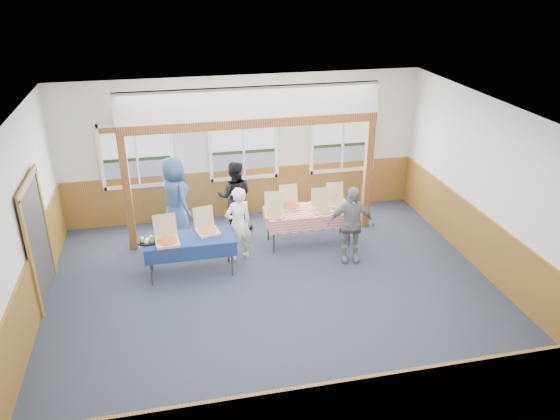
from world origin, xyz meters
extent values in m
plane|color=#262B3E|center=(0.00, 0.00, 0.00)|extent=(8.00, 8.00, 0.00)
plane|color=white|center=(0.00, 0.00, 3.20)|extent=(8.00, 8.00, 0.00)
plane|color=silver|center=(0.00, 3.50, 1.60)|extent=(8.00, 0.00, 8.00)
plane|color=silver|center=(0.00, -3.50, 1.60)|extent=(8.00, 0.00, 8.00)
plane|color=silver|center=(-4.00, 0.00, 1.60)|extent=(0.00, 8.00, 8.00)
plane|color=silver|center=(4.00, 0.00, 1.60)|extent=(0.00, 8.00, 8.00)
cube|color=brown|center=(0.00, 3.48, 0.55)|extent=(7.98, 0.05, 1.10)
cube|color=brown|center=(0.00, -3.48, 0.55)|extent=(7.98, 0.05, 1.10)
cube|color=brown|center=(-3.98, 0.00, 0.55)|extent=(0.05, 6.98, 1.10)
cube|color=brown|center=(3.98, 0.00, 0.55)|extent=(0.05, 6.98, 1.10)
cube|color=#353535|center=(-3.96, 0.90, 1.05)|extent=(0.06, 1.30, 2.10)
cube|color=white|center=(-2.30, 3.44, 0.91)|extent=(1.52, 0.05, 0.08)
cube|color=white|center=(-2.30, 3.44, 2.29)|extent=(1.52, 0.05, 0.08)
cube|color=white|center=(-3.04, 3.44, 1.60)|extent=(0.08, 0.05, 1.46)
cube|color=white|center=(-1.56, 3.44, 1.60)|extent=(0.08, 0.05, 1.46)
cube|color=white|center=(-2.30, 3.44, 1.60)|extent=(0.05, 0.05, 1.30)
cube|color=slate|center=(-2.30, 3.48, 1.21)|extent=(1.40, 0.02, 0.52)
cube|color=#1C3219|center=(-2.30, 3.48, 1.51)|extent=(1.40, 0.02, 0.08)
cube|color=#AFB3BC|center=(-2.30, 3.48, 1.90)|extent=(1.40, 0.02, 0.70)
cube|color=brown|center=(-2.30, 3.42, 2.19)|extent=(1.40, 0.07, 0.10)
cube|color=white|center=(0.00, 3.44, 0.91)|extent=(1.52, 0.05, 0.08)
cube|color=white|center=(0.00, 3.44, 2.29)|extent=(1.52, 0.05, 0.08)
cube|color=white|center=(-0.74, 3.44, 1.60)|extent=(0.08, 0.05, 1.46)
cube|color=white|center=(0.74, 3.44, 1.60)|extent=(0.08, 0.05, 1.46)
cube|color=white|center=(0.00, 3.44, 1.60)|extent=(0.05, 0.05, 1.30)
cube|color=slate|center=(0.00, 3.48, 1.21)|extent=(1.40, 0.02, 0.52)
cube|color=#1C3219|center=(0.00, 3.48, 1.51)|extent=(1.40, 0.02, 0.08)
cube|color=#AFB3BC|center=(0.00, 3.48, 1.90)|extent=(1.40, 0.02, 0.70)
cube|color=brown|center=(0.00, 3.42, 2.19)|extent=(1.40, 0.07, 0.10)
cube|color=white|center=(2.30, 3.44, 0.91)|extent=(1.52, 0.05, 0.08)
cube|color=white|center=(2.30, 3.44, 2.29)|extent=(1.52, 0.05, 0.08)
cube|color=white|center=(1.56, 3.44, 1.60)|extent=(0.08, 0.05, 1.46)
cube|color=white|center=(3.04, 3.44, 1.60)|extent=(0.08, 0.05, 1.46)
cube|color=white|center=(2.30, 3.44, 1.60)|extent=(0.05, 0.05, 1.30)
cube|color=slate|center=(2.30, 3.48, 1.21)|extent=(1.40, 0.02, 0.52)
cube|color=#1C3219|center=(2.30, 3.48, 1.51)|extent=(1.40, 0.02, 0.08)
cube|color=#AFB3BC|center=(2.30, 3.48, 1.90)|extent=(1.40, 0.02, 0.70)
cube|color=brown|center=(2.30, 3.42, 2.19)|extent=(1.40, 0.07, 0.10)
cube|color=#632C16|center=(-2.50, 2.30, 1.20)|extent=(0.15, 0.15, 2.40)
cube|color=#632C16|center=(2.50, 2.30, 1.20)|extent=(0.15, 0.15, 2.40)
cube|color=#632C16|center=(0.00, 2.30, 2.49)|extent=(5.15, 0.18, 0.18)
cylinder|color=#353535|center=(-2.14, 0.78, 0.36)|extent=(0.04, 0.04, 0.73)
cylinder|color=#353535|center=(-2.14, 1.33, 0.36)|extent=(0.04, 0.04, 0.73)
cylinder|color=#353535|center=(-0.67, 0.78, 0.36)|extent=(0.04, 0.04, 0.73)
cylinder|color=#353535|center=(-0.67, 1.33, 0.36)|extent=(0.04, 0.04, 0.73)
cube|color=#353535|center=(-1.41, 1.06, 0.73)|extent=(1.72, 1.26, 0.03)
cube|color=navy|center=(-1.41, 1.06, 0.75)|extent=(1.80, 1.34, 0.01)
cube|color=navy|center=(-1.41, 0.69, 0.61)|extent=(1.50, 0.69, 0.28)
cube|color=navy|center=(-1.41, 1.42, 0.61)|extent=(1.50, 0.69, 0.28)
cylinder|color=#353535|center=(0.26, 1.47, 0.36)|extent=(0.04, 0.04, 0.73)
cylinder|color=#353535|center=(0.26, 2.07, 0.36)|extent=(0.04, 0.04, 0.73)
cylinder|color=#353535|center=(1.86, 1.47, 0.36)|extent=(0.04, 0.04, 0.73)
cylinder|color=#353535|center=(1.86, 2.07, 0.36)|extent=(0.04, 0.04, 0.73)
cube|color=#353535|center=(1.06, 1.77, 0.73)|extent=(1.76, 0.83, 0.03)
cube|color=red|center=(1.06, 1.77, 0.75)|extent=(1.82, 0.89, 0.01)
cube|color=red|center=(1.06, 1.38, 0.61)|extent=(1.77, 0.13, 0.28)
cube|color=red|center=(1.06, 2.16, 0.61)|extent=(1.77, 0.13, 0.28)
cube|color=tan|center=(-1.81, 0.91, 0.78)|extent=(0.45, 0.45, 0.05)
cylinder|color=#CA7A2F|center=(-1.81, 0.91, 0.81)|extent=(0.39, 0.39, 0.01)
cube|color=tan|center=(-1.83, 1.16, 1.01)|extent=(0.42, 0.13, 0.41)
cube|color=tan|center=(-1.06, 1.18, 0.78)|extent=(0.46, 0.46, 0.04)
cylinder|color=tan|center=(-1.06, 1.18, 0.81)|extent=(0.41, 0.41, 0.01)
cube|color=tan|center=(-1.11, 1.40, 0.99)|extent=(0.40, 0.18, 0.38)
cube|color=tan|center=(0.31, 1.63, 0.78)|extent=(0.44, 0.44, 0.04)
cylinder|color=gold|center=(0.31, 1.63, 0.81)|extent=(0.38, 0.38, 0.01)
cube|color=tan|center=(0.35, 1.86, 0.99)|extent=(0.39, 0.15, 0.37)
cube|color=tan|center=(0.71, 1.92, 0.78)|extent=(0.39, 0.39, 0.04)
cylinder|color=#CA7A2F|center=(0.71, 1.92, 0.81)|extent=(0.34, 0.34, 0.01)
cube|color=tan|center=(0.72, 2.15, 0.99)|extent=(0.39, 0.10, 0.38)
cube|color=tan|center=(1.31, 1.65, 0.78)|extent=(0.38, 0.38, 0.04)
cylinder|color=gold|center=(1.31, 1.65, 0.81)|extent=(0.34, 0.34, 0.01)
cube|color=tan|center=(1.32, 1.87, 0.98)|extent=(0.37, 0.10, 0.36)
cube|color=tan|center=(1.71, 1.87, 0.78)|extent=(0.37, 0.37, 0.04)
cylinder|color=tan|center=(1.71, 1.87, 0.81)|extent=(0.33, 0.33, 0.01)
cube|color=tan|center=(1.71, 2.09, 0.98)|extent=(0.37, 0.09, 0.36)
cylinder|color=black|center=(-2.16, 1.06, 0.77)|extent=(0.39, 0.39, 0.03)
cylinder|color=white|center=(-2.16, 1.06, 0.80)|extent=(0.09, 0.09, 0.04)
sphere|color=#3B742C|center=(-2.05, 1.06, 0.80)|extent=(0.09, 0.09, 0.09)
sphere|color=beige|center=(-2.09, 1.14, 0.80)|extent=(0.09, 0.09, 0.09)
sphere|color=#3B742C|center=(-2.18, 1.16, 0.80)|extent=(0.09, 0.09, 0.09)
sphere|color=beige|center=(-2.25, 1.10, 0.80)|extent=(0.09, 0.09, 0.09)
sphere|color=#3B742C|center=(-2.25, 1.01, 0.80)|extent=(0.09, 0.09, 0.09)
sphere|color=beige|center=(-2.18, 0.95, 0.80)|extent=(0.09, 0.09, 0.09)
sphere|color=#3B742C|center=(-2.09, 0.97, 0.80)|extent=(0.09, 0.09, 0.09)
cylinder|color=#9A6319|center=(1.91, 1.52, 0.83)|extent=(0.07, 0.07, 0.15)
imported|color=white|center=(-0.45, 1.41, 0.76)|extent=(0.64, 0.52, 1.52)
imported|color=black|center=(-0.34, 2.70, 0.79)|extent=(0.88, 0.75, 1.57)
imported|color=#33527F|center=(-1.58, 2.64, 0.89)|extent=(0.88, 1.03, 1.78)
imported|color=gray|center=(1.66, 0.91, 0.77)|extent=(0.96, 0.53, 1.55)
camera|label=1|loc=(-1.69, -7.97, 5.40)|focal=35.00mm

